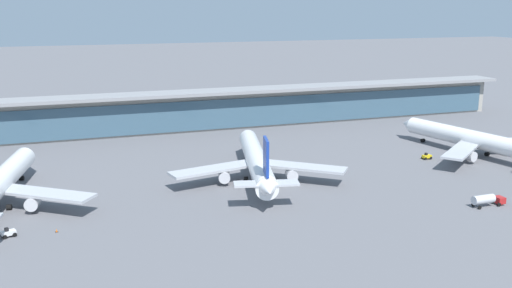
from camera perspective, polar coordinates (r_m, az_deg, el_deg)
name	(u,v)px	position (r m, az deg, el deg)	size (l,w,h in m)	color
ground_plane	(276,185)	(151.57, 2.00, -4.15)	(1200.00, 1200.00, 0.00)	slate
airliner_centre_stand	(257,161)	(155.09, 0.06, -1.71)	(46.55, 61.56, 16.58)	white
airliner_right_stand	(478,140)	(192.24, 21.33, 0.36)	(46.86, 61.81, 16.58)	white
service_truck_near_nose_yellow	(427,156)	(184.40, 16.72, -1.21)	(2.91, 1.78, 2.05)	yellow
service_truck_under_wing_white	(8,233)	(128.96, -23.55, -8.17)	(3.27, 2.56, 2.05)	silver
service_truck_mid_apron_red	(487,200)	(146.01, 22.12, -5.18)	(8.62, 2.55, 2.95)	#B21E1E
terminal_building	(205,109)	(219.19, -5.12, 3.49)	(261.02, 12.80, 15.20)	#9E998E
safety_cone_alpha	(57,231)	(128.16, -19.34, -8.18)	(0.62, 0.62, 0.70)	orange
safety_cone_bravo	(14,231)	(130.90, -23.04, -8.06)	(0.62, 0.62, 0.70)	orange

